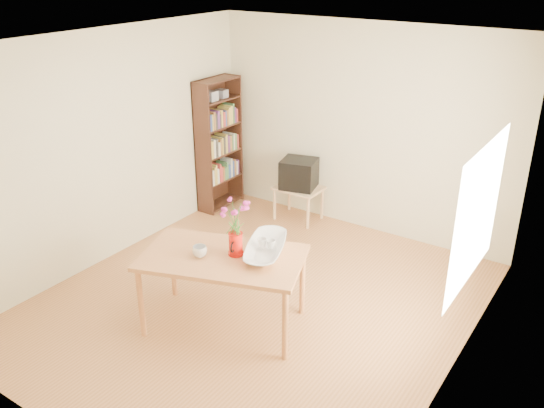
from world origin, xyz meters
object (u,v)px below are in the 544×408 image
Objects in this scene: bowl at (266,229)px; television at (299,173)px; pitcher at (236,245)px; mug at (200,251)px; table at (223,263)px.

bowl is 0.97× the size of television.
bowl is (0.20, 0.20, 0.14)m from pitcher.
mug is 2.63m from television.
bowl is at bearing -157.54° from mug.
bowl reaches higher than television.
bowl is (0.28, 0.29, 0.32)m from table.
table is at bearing -134.55° from bowl.
television reaches higher than table.
bowl reaches higher than table.
bowl is 2.38m from television.
mug reaches higher than television.
bowl is at bearing -80.38° from television.
pitcher is 2.48m from television.
pitcher is 0.44× the size of bowl.
table is 2.54m from television.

